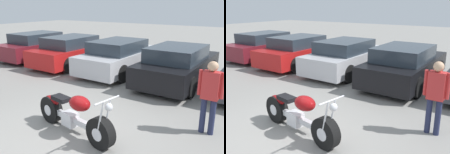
% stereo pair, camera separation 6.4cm
% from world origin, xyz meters
% --- Properties ---
extents(ground_plane, '(60.00, 60.00, 0.00)m').
position_xyz_m(ground_plane, '(0.00, 0.00, 0.00)').
color(ground_plane, gray).
extents(motorcycle, '(2.29, 0.81, 1.05)m').
position_xyz_m(motorcycle, '(0.15, 0.20, 0.42)').
color(motorcycle, black).
rests_on(motorcycle, ground_plane).
extents(parked_car_maroon, '(1.88, 4.24, 1.33)m').
position_xyz_m(parked_car_maroon, '(-6.64, 5.13, 0.64)').
color(parked_car_maroon, maroon).
rests_on(parked_car_maroon, ground_plane).
extents(parked_car_red, '(1.88, 4.24, 1.33)m').
position_xyz_m(parked_car_red, '(-4.19, 5.00, 0.64)').
color(parked_car_red, red).
rests_on(parked_car_red, ground_plane).
extents(parked_car_silver, '(1.88, 4.24, 1.33)m').
position_xyz_m(parked_car_silver, '(-1.73, 5.10, 0.64)').
color(parked_car_silver, '#BCBCC1').
rests_on(parked_car_silver, ground_plane).
extents(parked_car_black, '(1.88, 4.24, 1.33)m').
position_xyz_m(parked_car_black, '(0.73, 4.98, 0.64)').
color(parked_car_black, black).
rests_on(parked_car_black, ground_plane).
extents(person_standing, '(0.52, 0.21, 1.59)m').
position_xyz_m(person_standing, '(2.52, 1.79, 0.94)').
color(person_standing, '#232847').
rests_on(person_standing, ground_plane).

